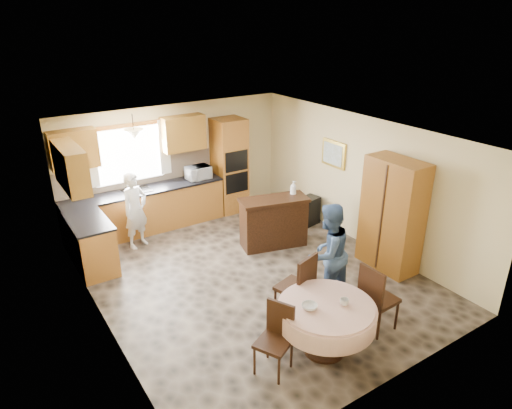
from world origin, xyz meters
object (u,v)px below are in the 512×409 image
Objects in this scene: oven_tower at (230,166)px; chair_left at (276,334)px; cupboard at (392,215)px; chair_back at (300,284)px; chair_right at (375,296)px; dining_table at (326,315)px; person_dining at (328,253)px; sideboard at (274,224)px; person_sink at (135,210)px.

oven_tower is 2.28× the size of chair_left.
chair_back is at bearing -171.45° from cupboard.
chair_left is 0.87× the size of chair_back.
chair_back is at bearing 39.68° from chair_right.
chair_right reaches higher than dining_table.
dining_table is (-2.42, -1.09, -0.43)m from cupboard.
person_dining is at bearing 48.26° from dining_table.
cupboard reaches higher than person_dining.
cupboard is 2.34m from chair_back.
chair_back reaches higher than chair_right.
sideboard is at bearing -95.25° from oven_tower.
dining_table is 0.87m from chair_right.
cupboard is 1.91× the size of chair_right.
cupboard reaches higher than dining_table.
person_dining is at bearing 179.05° from chair_back.
chair_left is at bearing -108.08° from person_sink.
dining_table is 1.26m from person_dining.
person_dining is at bearing -85.60° from sideboard.
oven_tower is 2.03× the size of chair_right.
oven_tower is 4.28m from chair_back.
chair_right is (-0.30, -2.89, 0.12)m from sideboard.
chair_back is at bearing -93.77° from person_sink.
sideboard is at bearing 125.43° from cupboard.
oven_tower is 5.19m from chair_left.
person_dining reaches higher than chair_back.
person_sink is at bearing -68.81° from person_dining.
chair_right is at bearing -81.45° from sideboard.
dining_table is 1.24× the size of chair_right.
cupboard is at bearing -74.01° from oven_tower.
chair_left is (-2.08, -4.72, -0.55)m from oven_tower.
chair_left is 0.62× the size of person_sink.
person_sink is at bearing 137.44° from cupboard.
cupboard is at bearing -40.06° from sideboard.
person_sink is 3.84m from person_dining.
oven_tower is 1.06× the size of cupboard.
chair_back reaches higher than chair_left.
chair_right is at bearing -95.67° from oven_tower.
dining_table is at bearing 63.37° from chair_back.
dining_table is at bearing -98.65° from person_sink.
person_sink is at bearing 157.81° from chair_left.
chair_left is 0.89× the size of chair_right.
chair_back is at bearing -101.50° from sideboard.
person_sink is (-1.91, 4.32, 0.17)m from chair_right.
person_dining reaches higher than dining_table.
chair_back is at bearing 79.11° from dining_table.
sideboard is 2.91m from chair_right.
chair_back is at bearing 99.78° from chair_left.
sideboard is 1.24× the size of chair_right.
cupboard is 3.34m from chair_left.
cupboard is 1.97m from chair_right.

